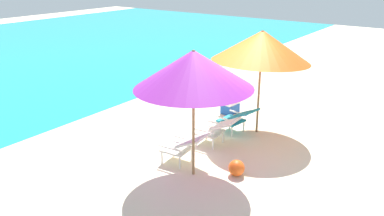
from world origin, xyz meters
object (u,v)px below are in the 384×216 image
Objects in this scene: lounge_chair_left at (184,145)px; beach_ball at (236,168)px; lounge_chair_center at (217,128)px; beach_umbrella_right at (262,46)px; lounge_chair_right at (237,118)px; beach_umbrella_left at (193,69)px; cooler_box at (230,107)px.

lounge_chair_left is 1.10m from beach_ball.
beach_umbrella_right is at bearing -16.45° from lounge_chair_center.
beach_umbrella_right reaches higher than lounge_chair_center.
beach_umbrella_right reaches higher than beach_ball.
lounge_chair_left is 2.79m from beach_umbrella_right.
lounge_chair_right is at bearing 29.92° from beach_ball.
lounge_chair_right is at bearing 139.92° from beach_umbrella_right.
beach_umbrella_left reaches higher than cooler_box.
lounge_chair_center is 0.96× the size of lounge_chair_right.
cooler_box is (1.08, 0.82, -0.24)m from lounge_chair_right.
beach_umbrella_left is 0.95× the size of beach_umbrella_right.
cooler_box is at bearing 58.38° from beach_umbrella_right.
lounge_chair_right is 3.08× the size of beach_ball.
lounge_chair_center is 2.94× the size of beach_ball.
beach_ball is (0.43, -0.67, -1.86)m from beach_umbrella_left.
beach_ball is at bearing -150.08° from lounge_chair_right.
beach_umbrella_right is (2.46, -0.04, 0.01)m from beach_umbrella_left.
lounge_chair_left and lounge_chair_right have the same top height.
cooler_box is (2.74, 1.77, 0.01)m from beach_ball.
beach_umbrella_left is at bearing -120.74° from lounge_chair_left.
lounge_chair_right is at bearing -2.17° from lounge_chair_center.
beach_umbrella_left is at bearing -172.31° from lounge_chair_right.
lounge_chair_left is at bearing 169.39° from beach_umbrella_right.
beach_umbrella_left is (-0.23, -0.38, 1.61)m from lounge_chair_left.
lounge_chair_right reaches higher than beach_ball.
lounge_chair_left reaches higher than beach_ball.
beach_umbrella_left reaches higher than lounge_chair_left.
lounge_chair_left is 1.02× the size of lounge_chair_center.
lounge_chair_right is (0.80, -0.03, 0.00)m from lounge_chair_center.
beach_ball is at bearing -130.88° from lounge_chair_center.
beach_umbrella_right is 2.83m from beach_ball.
lounge_chair_center is 2.08m from beach_umbrella_left.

